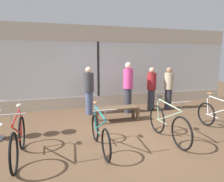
{
  "coord_description": "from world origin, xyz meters",
  "views": [
    {
      "loc": [
        -1.79,
        -4.5,
        1.98
      ],
      "look_at": [
        0.0,
        1.38,
        0.95
      ],
      "focal_mm": 32.0,
      "sensor_mm": 36.0,
      "label": 1
    }
  ],
  "objects": [
    {
      "name": "customer_near_bench",
      "position": [
        1.8,
        2.17,
        0.85
      ],
      "size": [
        0.45,
        0.45,
        1.63
      ],
      "color": "#2D2D38",
      "rests_on": "ground_plane"
    },
    {
      "name": "customer_near_rack",
      "position": [
        -0.57,
        2.26,
        0.88
      ],
      "size": [
        0.48,
        0.48,
        1.67
      ],
      "color": "#424C6B",
      "rests_on": "ground_plane"
    },
    {
      "name": "bicycle_far_left",
      "position": [
        -2.47,
        -0.47,
        0.41
      ],
      "size": [
        0.46,
        1.74,
        1.05
      ],
      "color": "black",
      "rests_on": "ground_plane"
    },
    {
      "name": "customer_mid_floor",
      "position": [
        0.81,
        2.08,
        0.97
      ],
      "size": [
        0.45,
        0.45,
        1.82
      ],
      "color": "#2D2D38",
      "rests_on": "ground_plane"
    },
    {
      "name": "bicycle_right",
      "position": [
        0.84,
        -0.48,
        0.41
      ],
      "size": [
        0.46,
        1.79,
        1.05
      ],
      "color": "black",
      "rests_on": "ground_plane"
    },
    {
      "name": "ground_plane",
      "position": [
        0.0,
        0.0,
        0.0
      ],
      "size": [
        24.0,
        24.0,
        0.0
      ],
      "primitive_type": "plane",
      "color": "brown"
    },
    {
      "name": "bicycle_left",
      "position": [
        -0.85,
        -0.5,
        0.38
      ],
      "size": [
        0.46,
        1.66,
        1.01
      ],
      "color": "black",
      "rests_on": "ground_plane"
    },
    {
      "name": "display_bench",
      "position": [
        0.1,
        1.27,
        0.37
      ],
      "size": [
        1.4,
        0.44,
        0.45
      ],
      "color": "brown",
      "rests_on": "ground_plane"
    },
    {
      "name": "customer_by_window",
      "position": [
        2.48,
        2.09,
        0.85
      ],
      "size": [
        0.43,
        0.43,
        1.62
      ],
      "color": "#2D2D38",
      "rests_on": "ground_plane"
    },
    {
      "name": "bicycle_far_right",
      "position": [
        2.51,
        -0.38,
        0.38
      ],
      "size": [
        0.46,
        1.71,
        1.03
      ],
      "color": "black",
      "rests_on": "ground_plane"
    },
    {
      "name": "shop_back_wall",
      "position": [
        0.0,
        3.27,
        1.64
      ],
      "size": [
        12.0,
        0.08,
        3.2
      ],
      "color": "beige",
      "rests_on": "ground_plane"
    }
  ]
}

